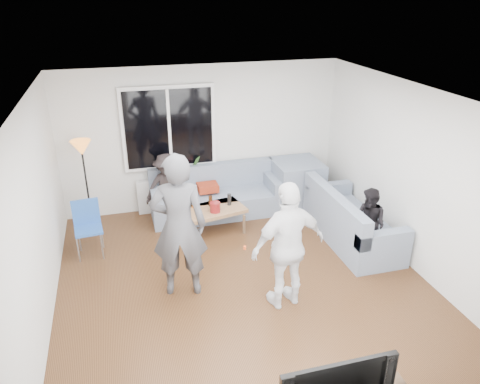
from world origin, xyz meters
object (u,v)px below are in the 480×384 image
object	(u,v)px
coffee_table	(211,220)
player_left	(179,226)
floor_lamp	(87,187)
side_chair	(89,230)
sofa_right_section	(353,216)
television	(332,382)
spectator_right	(369,223)
sofa_back_section	(216,192)
player_right	(288,246)
spectator_back	(167,187)

from	to	relation	value
coffee_table	player_left	world-z (taller)	player_left
floor_lamp	side_chair	bearing A→B (deg)	-90.00
sofa_right_section	television	world-z (taller)	television
coffee_table	spectator_right	size ratio (longest dim) A/B	1.01
sofa_back_section	player_right	xyz separation A→B (m)	(0.30, -2.77, 0.43)
side_chair	television	world-z (taller)	television
side_chair	spectator_back	size ratio (longest dim) A/B	0.71
sofa_back_section	player_left	xyz separation A→B (m)	(-0.96, -2.15, 0.56)
coffee_table	floor_lamp	size ratio (longest dim) A/B	0.71
sofa_back_section	floor_lamp	bearing A→B (deg)	179.74
coffee_table	player_right	xyz separation A→B (m)	(0.52, -2.17, 0.65)
coffee_table	sofa_right_section	bearing A→B (deg)	-23.29
sofa_back_section	sofa_right_section	xyz separation A→B (m)	(1.91, -1.51, 0.00)
sofa_back_section	spectator_back	world-z (taller)	spectator_back
sofa_right_section	player_left	size ratio (longest dim) A/B	1.01
side_chair	spectator_right	xyz separation A→B (m)	(4.07, -1.13, 0.12)
spectator_right	spectator_back	size ratio (longest dim) A/B	0.90
sofa_right_section	player_right	xyz separation A→B (m)	(-1.60, -1.26, 0.43)
sofa_right_section	spectator_back	world-z (taller)	spectator_back
sofa_right_section	coffee_table	xyz separation A→B (m)	(-2.12, 0.91, -0.22)
coffee_table	spectator_back	distance (m)	0.98
coffee_table	side_chair	size ratio (longest dim) A/B	1.28
coffee_table	side_chair	xyz separation A→B (m)	(-1.95, -0.27, 0.23)
side_chair	floor_lamp	xyz separation A→B (m)	(0.00, 0.88, 0.35)
player_right	spectator_right	size ratio (longest dim) A/B	1.56
floor_lamp	player_left	distance (m)	2.48
sofa_right_section	player_left	distance (m)	2.99
sofa_back_section	sofa_right_section	bearing A→B (deg)	-38.32
side_chair	television	xyz separation A→B (m)	(2.10, -3.90, 0.31)
coffee_table	side_chair	world-z (taller)	side_chair
sofa_back_section	player_right	bearing A→B (deg)	-83.75
player_right	television	world-z (taller)	player_right
spectator_right	television	bearing A→B (deg)	-53.31
sofa_right_section	sofa_back_section	bearing A→B (deg)	51.68
sofa_back_section	player_left	bearing A→B (deg)	-113.98
player_left	coffee_table	bearing A→B (deg)	-105.24
sofa_right_section	television	bearing A→B (deg)	148.91
player_left	side_chair	bearing A→B (deg)	-36.55
spectator_back	television	bearing A→B (deg)	-93.88
floor_lamp	television	distance (m)	5.22
sofa_back_section	coffee_table	xyz separation A→B (m)	(-0.21, -0.59, -0.22)
side_chair	spectator_right	world-z (taller)	spectator_right
player_left	spectator_back	world-z (taller)	player_left
side_chair	player_left	distance (m)	1.85
side_chair	floor_lamp	distance (m)	0.94
coffee_table	television	distance (m)	4.21
floor_lamp	television	world-z (taller)	floor_lamp
sofa_right_section	player_left	bearing A→B (deg)	102.67
side_chair	floor_lamp	size ratio (longest dim) A/B	0.55
sofa_back_section	side_chair	size ratio (longest dim) A/B	2.67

